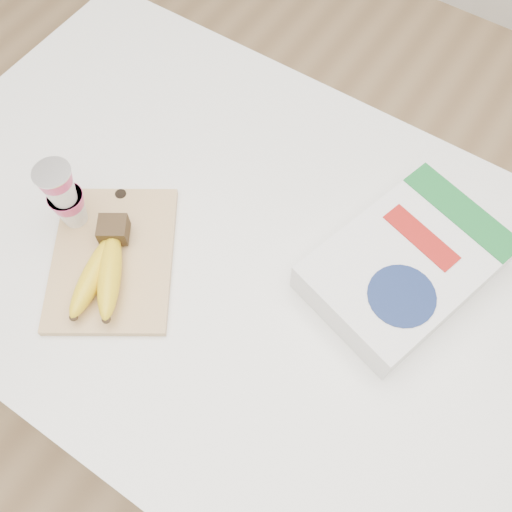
{
  "coord_description": "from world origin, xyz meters",
  "views": [
    {
      "loc": [
        0.3,
        -0.37,
        1.78
      ],
      "look_at": [
        0.06,
        -0.01,
        0.96
      ],
      "focal_mm": 40.0,
      "sensor_mm": 36.0,
      "label": 1
    }
  ],
  "objects": [
    {
      "name": "room",
      "position": [
        0.0,
        0.0,
        1.35
      ],
      "size": [
        4.0,
        4.0,
        4.0
      ],
      "color": "tan",
      "rests_on": "ground"
    },
    {
      "name": "table",
      "position": [
        0.0,
        0.0,
        0.46
      ],
      "size": [
        1.23,
        0.82,
        0.92
      ],
      "primitive_type": "cube",
      "color": "white",
      "rests_on": "ground"
    },
    {
      "name": "cutting_board",
      "position": [
        -0.15,
        -0.13,
        0.93
      ],
      "size": [
        0.32,
        0.34,
        0.01
      ],
      "primitive_type": "cube",
      "rotation": [
        0.0,
        0.0,
        0.58
      ],
      "color": "#E0AA7B",
      "rests_on": "table"
    },
    {
      "name": "bananas",
      "position": [
        -0.13,
        -0.16,
        0.96
      ],
      "size": [
        0.14,
        0.2,
        0.06
      ],
      "color": "#382816",
      "rests_on": "cutting_board"
    },
    {
      "name": "yogurt_stack",
      "position": [
        -0.25,
        -0.11,
        1.01
      ],
      "size": [
        0.06,
        0.06,
        0.14
      ],
      "color": "white",
      "rests_on": "cutting_board"
    },
    {
      "name": "cereal_box",
      "position": [
        0.27,
        0.11,
        0.96
      ],
      "size": [
        0.29,
        0.36,
        0.07
      ],
      "rotation": [
        0.0,
        0.0,
        -0.28
      ],
      "color": "white",
      "rests_on": "table"
    }
  ]
}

